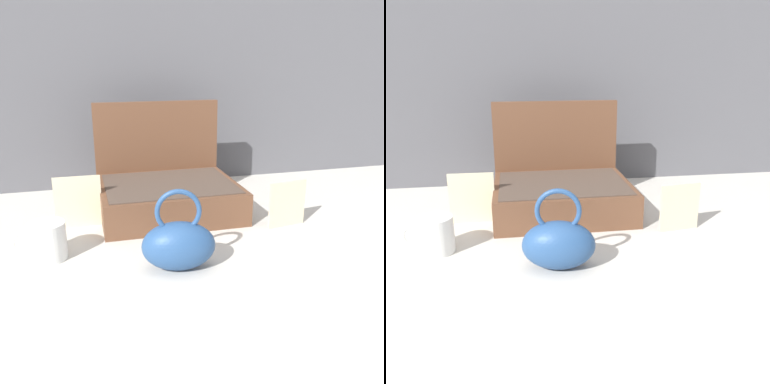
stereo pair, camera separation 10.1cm
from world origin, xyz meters
TOP-DOWN VIEW (x-y plane):
  - ground_plane at (0.00, 0.00)m, footprint 6.00×6.00m
  - open_suitcase at (-0.02, 0.24)m, footprint 0.40×0.35m
  - teal_pouch_handbag at (-0.07, -0.14)m, footprint 0.18×0.12m
  - coffee_mug at (-0.36, -0.01)m, footprint 0.12×0.09m
  - info_card_left at (0.28, 0.03)m, footprint 0.11×0.02m
  - poster_card_right at (-0.28, 0.17)m, footprint 0.13×0.01m

SIDE VIEW (x-z plane):
  - ground_plane at x=0.00m, z-range 0.00..0.00m
  - coffee_mug at x=-0.36m, z-range 0.00..0.09m
  - teal_pouch_handbag at x=-0.07m, z-range -0.03..0.15m
  - info_card_left at x=0.28m, z-range 0.00..0.13m
  - open_suitcase at x=-0.02m, z-range -0.09..0.23m
  - poster_card_right at x=-0.28m, z-range 0.00..0.15m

